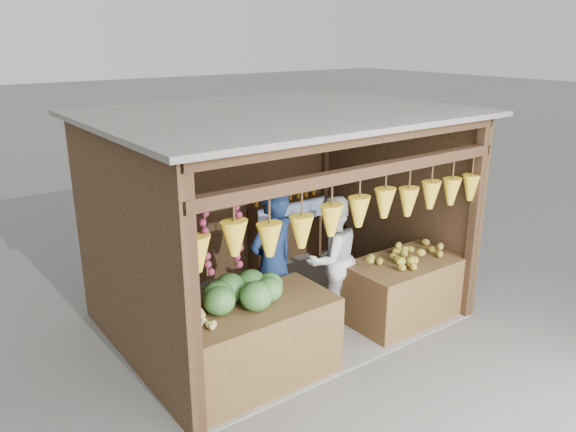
# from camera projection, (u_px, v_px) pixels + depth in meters

# --- Properties ---
(ground) EXTENTS (80.00, 80.00, 0.00)m
(ground) POSITION_uv_depth(u_px,v_px,m) (280.00, 315.00, 7.35)
(ground) COLOR #514F49
(ground) RESTS_ON ground
(stall_structure) EXTENTS (4.30, 3.30, 2.66)m
(stall_structure) POSITION_uv_depth(u_px,v_px,m) (279.00, 194.00, 6.78)
(stall_structure) COLOR slate
(stall_structure) RESTS_ON ground
(back_shelf) EXTENTS (1.25, 0.32, 1.32)m
(back_shelf) POSITION_uv_depth(u_px,v_px,m) (287.00, 213.00, 8.66)
(back_shelf) COLOR #382314
(back_shelf) RESTS_ON ground
(counter_left) EXTENTS (1.69, 0.85, 0.87)m
(counter_left) POSITION_uv_depth(u_px,v_px,m) (256.00, 343.00, 5.85)
(counter_left) COLOR #482E18
(counter_left) RESTS_ON ground
(counter_right) EXTENTS (1.48, 0.85, 0.79)m
(counter_right) POSITION_uv_depth(u_px,v_px,m) (403.00, 290.00, 7.17)
(counter_right) COLOR #4C3219
(counter_right) RESTS_ON ground
(stool) EXTENTS (0.32, 0.32, 0.30)m
(stool) POSITION_uv_depth(u_px,v_px,m) (158.00, 335.00, 6.58)
(stool) COLOR black
(stool) RESTS_ON ground
(man_standing) EXTENTS (0.75, 0.56, 1.85)m
(man_standing) POSITION_uv_depth(u_px,v_px,m) (272.00, 264.00, 6.60)
(man_standing) COLOR #122245
(man_standing) RESTS_ON ground
(woman_standing) EXTENTS (0.80, 0.63, 1.63)m
(woman_standing) POSITION_uv_depth(u_px,v_px,m) (331.00, 259.00, 7.05)
(woman_standing) COLOR silver
(woman_standing) RESTS_ON ground
(vendor_seated) EXTENTS (0.56, 0.39, 1.09)m
(vendor_seated) POSITION_uv_depth(u_px,v_px,m) (153.00, 280.00, 6.36)
(vendor_seated) COLOR brown
(vendor_seated) RESTS_ON stool
(melon_pile) EXTENTS (1.00, 0.50, 0.32)m
(melon_pile) POSITION_uv_depth(u_px,v_px,m) (247.00, 289.00, 5.71)
(melon_pile) COLOR #144C17
(melon_pile) RESTS_ON counter_left
(tanfruit_pile) EXTENTS (0.34, 0.40, 0.13)m
(tanfruit_pile) POSITION_uv_depth(u_px,v_px,m) (203.00, 319.00, 5.30)
(tanfruit_pile) COLOR #A6964C
(tanfruit_pile) RESTS_ON counter_left
(mango_pile) EXTENTS (1.40, 0.64, 0.22)m
(mango_pile) POSITION_uv_depth(u_px,v_px,m) (408.00, 252.00, 7.03)
(mango_pile) COLOR #B25D17
(mango_pile) RESTS_ON counter_right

